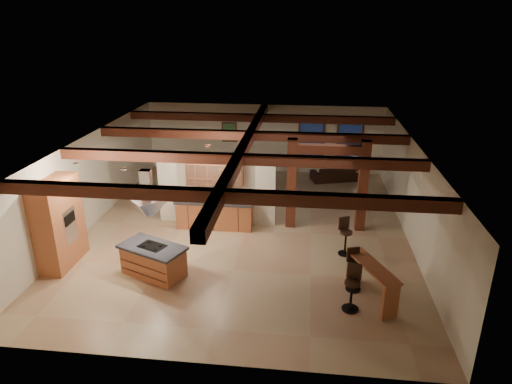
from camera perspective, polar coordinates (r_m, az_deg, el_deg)
ground at (r=14.56m, az=-1.32°, el=-4.77°), size 12.00×12.00×0.00m
room_walls at (r=13.87m, az=-1.38°, el=1.85°), size 12.00×12.00×12.00m
ceiling_beams at (r=13.58m, az=-1.42°, el=5.75°), size 10.00×12.00×0.28m
timber_posts at (r=14.25m, az=8.92°, el=2.05°), size 2.50×0.30×2.90m
partition_wall at (r=14.73m, az=-4.95°, el=0.14°), size 3.80×0.18×2.20m
pantry_cabinet at (r=13.28m, az=-23.41°, el=-3.61°), size 0.67×1.60×2.40m
back_counter at (r=14.62m, az=-5.17°, el=-2.69°), size 2.50×0.66×0.94m
upper_display_cabinet at (r=14.31m, az=-5.19°, el=2.67°), size 1.80×0.36×0.95m
range_hood at (r=11.71m, az=-13.24°, el=-2.51°), size 1.10×1.10×1.40m
back_windows at (r=19.54m, az=9.27°, el=6.48°), size 2.70×0.07×1.70m
framed_art at (r=19.75m, az=-3.35°, el=7.48°), size 0.65×0.05×0.85m
recessed_cans at (r=12.37m, az=-14.42°, el=4.05°), size 3.16×2.46×0.03m
kitchen_island at (r=12.31m, az=-12.71°, el=-8.30°), size 1.92×1.51×0.85m
dining_table at (r=17.22m, az=-1.04°, el=0.49°), size 1.75×1.16×0.57m
sofa at (r=19.10m, az=9.88°, el=2.30°), size 2.10×1.28×0.57m
microwave at (r=14.34m, az=-4.04°, el=-0.65°), size 0.43×0.31×0.22m
bar_counter at (r=11.27m, az=14.28°, el=-10.23°), size 1.14×1.79×0.93m
side_table at (r=19.50m, az=12.41°, el=2.39°), size 0.42×0.42×0.49m
table_lamp at (r=19.36m, az=12.52°, el=3.70°), size 0.27×0.27×0.31m
bar_stool_a at (r=10.88m, az=11.94°, el=-11.57°), size 0.41×0.42×1.13m
bar_stool_b at (r=11.62m, az=12.15°, el=-9.41°), size 0.40×0.41×1.09m
bar_stool_c at (r=13.19m, az=11.09°, el=-5.42°), size 0.42×0.42×1.10m
dining_chairs at (r=17.09m, az=-1.05°, el=1.67°), size 2.13×2.13×1.30m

